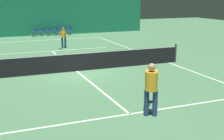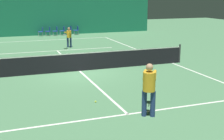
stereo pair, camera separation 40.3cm
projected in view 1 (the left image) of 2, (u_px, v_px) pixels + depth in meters
The scene contains 17 objects.
ground_plane at pixel (77, 71), 16.07m from camera, with size 60.00×60.00×0.00m, color #4C7F56.
backdrop_curtain at pixel (32, 15), 29.53m from camera, with size 23.00×0.12×3.85m.
court_line_baseline_far at pixel (39, 41), 26.79m from camera, with size 11.00×0.10×0.00m.
court_line_service_far at pixel (52, 51), 21.84m from camera, with size 8.25×0.10×0.00m.
court_line_service_near at pixel (130, 114), 10.31m from camera, with size 8.25×0.10×0.00m.
court_line_sideline_right at pixel (168, 63), 18.08m from camera, with size 0.10×23.80×0.00m.
court_line_centre at pixel (77, 71), 16.07m from camera, with size 0.10×12.80×0.00m.
tennis_net at pixel (77, 62), 15.95m from camera, with size 12.00×0.10×1.07m.
player_near at pixel (151, 85), 9.98m from camera, with size 1.00×1.39×1.75m.
player_far at pixel (63, 36), 23.04m from camera, with size 0.97×1.25×1.49m.
courtside_chair_0 at pixel (34, 31), 29.40m from camera, with size 0.44×0.44×0.84m.
courtside_chair_1 at pixel (42, 31), 29.65m from camera, with size 0.44×0.44×0.84m.
courtside_chair_2 at pixel (49, 31), 29.90m from camera, with size 0.44×0.44×0.84m.
courtside_chair_3 at pixel (56, 30), 30.15m from camera, with size 0.44×0.44×0.84m.
courtside_chair_4 at pixel (63, 30), 30.41m from camera, with size 0.44×0.44×0.84m.
courtside_chair_5 at pixel (70, 30), 30.66m from camera, with size 0.44×0.44×0.84m.
tennis_ball at pixel (96, 102), 11.38m from camera, with size 0.07×0.07×0.07m.
Camera 1 is at (-4.18, -15.14, 3.84)m, focal length 50.00 mm.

